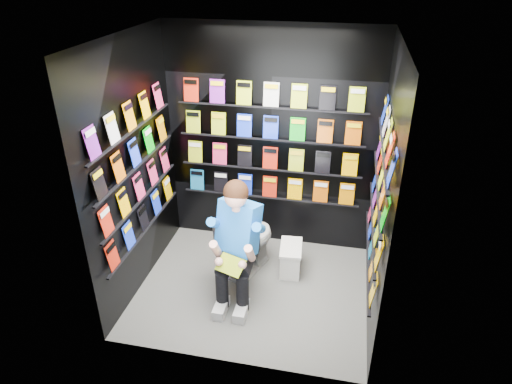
# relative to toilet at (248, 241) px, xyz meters

# --- Properties ---
(floor) EXTENTS (2.40, 2.40, 0.00)m
(floor) POSITION_rel_toilet_xyz_m (0.13, -0.35, -0.37)
(floor) COLOR #5C5C5A
(floor) RESTS_ON ground
(ceiling) EXTENTS (2.40, 2.40, 0.00)m
(ceiling) POSITION_rel_toilet_xyz_m (0.13, -0.35, 2.23)
(ceiling) COLOR white
(ceiling) RESTS_ON floor
(wall_back) EXTENTS (2.40, 0.04, 2.60)m
(wall_back) POSITION_rel_toilet_xyz_m (0.13, 0.65, 0.93)
(wall_back) COLOR black
(wall_back) RESTS_ON floor
(wall_front) EXTENTS (2.40, 0.04, 2.60)m
(wall_front) POSITION_rel_toilet_xyz_m (0.13, -1.35, 0.93)
(wall_front) COLOR black
(wall_front) RESTS_ON floor
(wall_left) EXTENTS (0.04, 2.00, 2.60)m
(wall_left) POSITION_rel_toilet_xyz_m (-1.07, -0.35, 0.93)
(wall_left) COLOR black
(wall_left) RESTS_ON floor
(wall_right) EXTENTS (0.04, 2.00, 2.60)m
(wall_right) POSITION_rel_toilet_xyz_m (1.33, -0.35, 0.93)
(wall_right) COLOR black
(wall_right) RESTS_ON floor
(comics_back) EXTENTS (2.10, 0.06, 1.37)m
(comics_back) POSITION_rel_toilet_xyz_m (0.13, 0.62, 0.94)
(comics_back) COLOR #C7560A
(comics_back) RESTS_ON wall_back
(comics_left) EXTENTS (0.06, 1.70, 1.37)m
(comics_left) POSITION_rel_toilet_xyz_m (-1.04, -0.35, 0.94)
(comics_left) COLOR #C7560A
(comics_left) RESTS_ON wall_left
(comics_right) EXTENTS (0.06, 1.70, 1.37)m
(comics_right) POSITION_rel_toilet_xyz_m (1.30, -0.35, 0.94)
(comics_right) COLOR #C7560A
(comics_right) RESTS_ON wall_right
(toilet) EXTENTS (0.65, 0.85, 0.73)m
(toilet) POSITION_rel_toilet_xyz_m (0.00, 0.00, 0.00)
(toilet) COLOR white
(toilet) RESTS_ON floor
(longbox) EXTENTS (0.25, 0.41, 0.30)m
(longbox) POSITION_rel_toilet_xyz_m (0.48, 0.06, -0.22)
(longbox) COLOR white
(longbox) RESTS_ON floor
(longbox_lid) EXTENTS (0.27, 0.43, 0.03)m
(longbox_lid) POSITION_rel_toilet_xyz_m (0.48, 0.06, -0.06)
(longbox_lid) COLOR white
(longbox_lid) RESTS_ON longbox
(reader) EXTENTS (0.78, 0.94, 1.47)m
(reader) POSITION_rel_toilet_xyz_m (0.00, -0.38, 0.42)
(reader) COLOR blue
(reader) RESTS_ON toilet
(held_comic) EXTENTS (0.31, 0.24, 0.11)m
(held_comic) POSITION_rel_toilet_xyz_m (0.00, -0.73, 0.21)
(held_comic) COLOR #29941E
(held_comic) RESTS_ON reader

